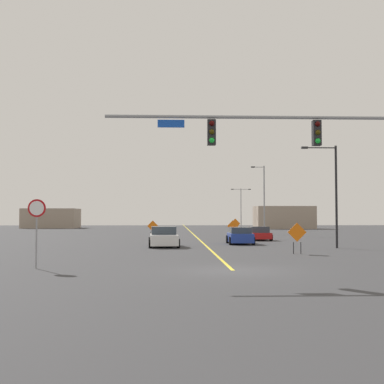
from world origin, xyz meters
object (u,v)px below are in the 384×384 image
at_px(stop_sign, 37,220).
at_px(car_blue_mid, 240,236).
at_px(street_lamp_far_right, 241,204).
at_px(construction_sign_median_near, 235,224).
at_px(construction_sign_right_shoulder, 297,234).
at_px(car_white_passing, 164,237).
at_px(street_lamp_mid_right, 333,190).
at_px(construction_sign_right_lane, 233,227).
at_px(street_lamp_far_left, 263,197).
at_px(car_red_near, 258,234).
at_px(construction_sign_left_shoulder, 153,227).
at_px(traffic_signal_assembly, 315,146).

relative_size(stop_sign, car_blue_mid, 0.75).
xyz_separation_m(stop_sign, street_lamp_far_right, (18.03, 69.70, 2.28)).
xyz_separation_m(construction_sign_median_near, car_blue_mid, (-2.45, -23.08, -0.54)).
xyz_separation_m(construction_sign_right_shoulder, car_white_passing, (-7.95, 7.19, -0.47)).
xyz_separation_m(street_lamp_mid_right, construction_sign_right_lane, (-4.94, 17.52, -2.92)).
xyz_separation_m(stop_sign, car_blue_mid, (11.05, 18.25, -1.41)).
distance_m(street_lamp_far_right, street_lamp_far_left, 31.65).
bearing_deg(car_red_near, car_blue_mid, -111.66).
relative_size(construction_sign_right_lane, car_red_near, 0.45).
xyz_separation_m(street_lamp_far_right, construction_sign_left_shoulder, (-14.43, -37.56, -3.26)).
distance_m(construction_sign_right_lane, car_red_near, 6.22).
xyz_separation_m(street_lamp_far_right, car_blue_mid, (-6.97, -51.45, -3.70)).
xyz_separation_m(construction_sign_right_shoulder, construction_sign_left_shoulder, (-9.44, 24.31, -0.07)).
bearing_deg(car_blue_mid, construction_sign_left_shoulder, 118.23).
distance_m(construction_sign_median_near, car_red_near, 16.79).
bearing_deg(street_lamp_mid_right, construction_sign_left_shoulder, 124.73).
xyz_separation_m(street_lamp_mid_right, construction_sign_right_shoulder, (-3.82, -5.18, -2.87)).
relative_size(construction_sign_right_shoulder, car_red_near, 0.46).
bearing_deg(car_red_near, street_lamp_mid_right, -74.03).
height_order(street_lamp_mid_right, construction_sign_median_near, street_lamp_mid_right).
bearing_deg(street_lamp_far_left, car_red_near, -102.11).
relative_size(street_lamp_far_left, construction_sign_median_near, 4.31).
height_order(stop_sign, construction_sign_right_shoulder, stop_sign).
distance_m(traffic_signal_assembly, car_white_passing, 17.94).
distance_m(construction_sign_right_lane, car_white_passing, 16.96).
bearing_deg(car_white_passing, street_lamp_far_left, 63.75).
height_order(construction_sign_left_shoulder, car_white_passing, construction_sign_left_shoulder).
bearing_deg(construction_sign_right_lane, stop_sign, -111.32).
distance_m(construction_sign_right_lane, construction_sign_left_shoulder, 8.47).
xyz_separation_m(street_lamp_mid_right, car_red_near, (-3.30, 11.54, -3.42)).
relative_size(stop_sign, car_red_near, 0.74).
distance_m(street_lamp_far_left, construction_sign_right_lane, 9.45).
bearing_deg(street_lamp_far_left, traffic_signal_assembly, -97.02).
bearing_deg(street_lamp_far_right, car_red_near, -95.66).
bearing_deg(construction_sign_right_lane, construction_sign_right_shoulder, -87.18).
bearing_deg(car_blue_mid, construction_sign_median_near, 83.94).
distance_m(street_lamp_mid_right, street_lamp_far_left, 25.08).
bearing_deg(street_lamp_mid_right, car_blue_mid, 137.94).
bearing_deg(street_lamp_mid_right, car_red_near, 105.97).
bearing_deg(construction_sign_right_lane, car_white_passing, -113.77).
bearing_deg(car_white_passing, construction_sign_right_shoulder, -42.11).
bearing_deg(car_white_passing, street_lamp_mid_right, -9.66).
bearing_deg(car_red_near, construction_sign_right_lane, 105.33).
bearing_deg(stop_sign, street_lamp_mid_right, 37.68).
relative_size(traffic_signal_assembly, construction_sign_right_shoulder, 7.24).
bearing_deg(car_white_passing, traffic_signal_assembly, -67.84).
relative_size(construction_sign_median_near, car_white_passing, 0.43).
xyz_separation_m(construction_sign_right_lane, car_white_passing, (-6.83, -15.52, -0.42)).
bearing_deg(construction_sign_right_lane, car_blue_mid, -94.01).
bearing_deg(street_lamp_far_right, car_white_passing, -103.32).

